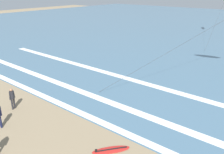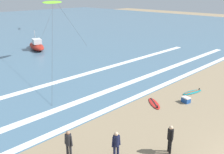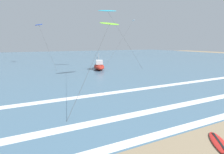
{
  "view_description": "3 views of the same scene",
  "coord_description": "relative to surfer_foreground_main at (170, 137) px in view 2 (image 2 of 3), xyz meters",
  "views": [
    {
      "loc": [
        8.97,
        0.17,
        8.36
      ],
      "look_at": [
        -0.41,
        11.57,
        2.75
      ],
      "focal_mm": 38.46,
      "sensor_mm": 36.0,
      "label": 1
    },
    {
      "loc": [
        -12.72,
        -1.8,
        8.25
      ],
      "look_at": [
        0.4,
        11.25,
        1.9
      ],
      "focal_mm": 41.02,
      "sensor_mm": 36.0,
      "label": 2
    },
    {
      "loc": [
        -5.18,
        4.21,
        4.43
      ],
      "look_at": [
        -0.6,
        13.85,
        2.32
      ],
      "focal_mm": 27.82,
      "sensor_mm": 36.0,
      "label": 3
    }
  ],
  "objects": [
    {
      "name": "wave_foam_shoreline",
      "position": [
        2.66,
        6.01,
        -0.94
      ],
      "size": [
        54.51,
        0.57,
        0.01
      ],
      "primitive_type": "cube",
      "color": "white",
      "rests_on": "ocean_surface"
    },
    {
      "name": "wave_foam_mid_break",
      "position": [
        0.4,
        8.57,
        -0.94
      ],
      "size": [
        51.74,
        0.72,
        0.01
      ],
      "primitive_type": "cube",
      "color": "white",
      "rests_on": "ocean_surface"
    },
    {
      "name": "wave_foam_outer_break",
      "position": [
        1.77,
        13.53,
        -0.94
      ],
      "size": [
        43.73,
        0.77,
        0.01
      ],
      "primitive_type": "cube",
      "color": "white",
      "rests_on": "ocean_surface"
    },
    {
      "name": "surfer_foreground_main",
      "position": [
        0.0,
        0.0,
        0.0
      ],
      "size": [
        0.37,
        0.47,
        1.6
      ],
      "color": "black",
      "rests_on": "ground"
    },
    {
      "name": "surfer_right_near",
      "position": [
        -4.05,
        3.37,
        0.0
      ],
      "size": [
        0.32,
        0.51,
        1.6
      ],
      "color": "#232328",
      "rests_on": "ground"
    },
    {
      "name": "surfer_background_far",
      "position": [
        -2.43,
        1.59,
        0.0
      ],
      "size": [
        0.51,
        0.32,
        1.6
      ],
      "color": "#141938",
      "rests_on": "ground"
    },
    {
      "name": "surfboard_left_pile",
      "position": [
        4.44,
        4.2,
        -0.91
      ],
      "size": [
        1.74,
        2.04,
        0.25
      ],
      "color": "red",
      "rests_on": "ground"
    },
    {
      "name": "surfboard_foreground_flat",
      "position": [
        8.56,
        3.24,
        -0.91
      ],
      "size": [
        2.18,
        1.1,
        0.25
      ],
      "color": "teal",
      "rests_on": "ground"
    },
    {
      "name": "kite_lime_mid_center",
      "position": [
        6.73,
        20.82,
        5.82
      ],
      "size": [
        9.69,
        12.27,
        7.05
      ],
      "color": "#70C628",
      "rests_on": "ground"
    },
    {
      "name": "offshore_boat",
      "position": [
        7.72,
        27.33,
        -0.4
      ],
      "size": [
        3.14,
        5.47,
        2.7
      ],
      "color": "maroon",
      "rests_on": "ground"
    },
    {
      "name": "cooler_box",
      "position": [
        6.39,
        2.63,
        -0.74
      ],
      "size": [
        0.57,
        0.7,
        0.44
      ],
      "color": "#1E4C9E",
      "rests_on": "ground"
    }
  ]
}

